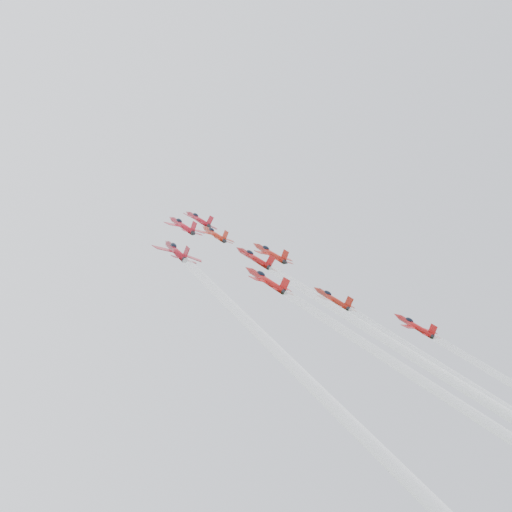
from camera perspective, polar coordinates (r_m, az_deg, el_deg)
jet_lead at (r=172.36m, az=-4.64°, el=2.97°), size 9.94×12.16×9.47m
jet_row2_left at (r=149.49m, az=-5.93°, el=2.47°), size 9.46×11.58×9.02m
jet_row2_center at (r=156.54m, az=-3.36°, el=1.79°), size 9.11×11.15×8.69m
jet_row2_right at (r=163.40m, az=1.14°, el=0.25°), size 10.57×12.93×10.07m
jet_center at (r=108.71m, az=12.62°, el=-8.26°), size 9.95×86.76×66.99m
jet_rear_farleft at (r=81.56m, az=5.75°, el=-8.87°), size 8.77×76.51×59.07m
jet_rear_left at (r=90.94m, az=15.92°, el=-11.81°), size 9.44×82.30×63.55m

